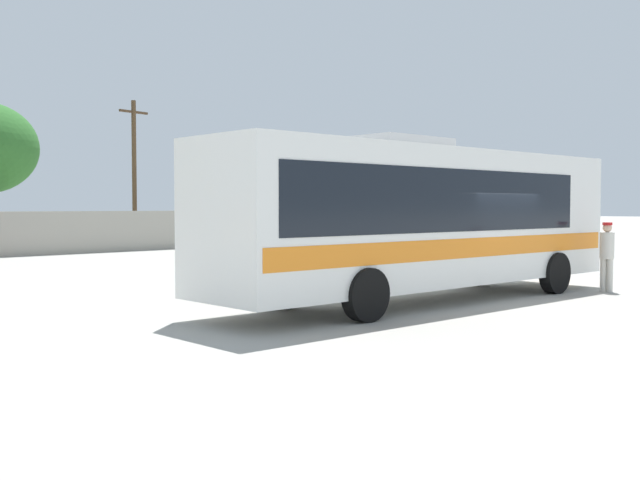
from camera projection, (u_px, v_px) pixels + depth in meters
ground_plane at (222, 272)px, 24.84m from camera, size 300.00×300.00×0.00m
perimeter_wall at (50, 233)px, 33.79m from camera, size 80.00×0.30×1.98m
coach_bus_white_orange at (421, 216)px, 17.03m from camera, size 11.88×3.10×3.72m
attendant_by_bus_door at (607, 252)px, 19.10m from camera, size 0.41×0.41×1.79m
vendor_umbrella_secondary_blue at (502, 220)px, 28.06m from camera, size 2.19×2.19×2.04m
utility_pole_near at (134, 171)px, 39.11m from camera, size 1.80×0.36×7.76m
roadside_tree_right at (285, 179)px, 49.91m from camera, size 4.45×4.45×5.98m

